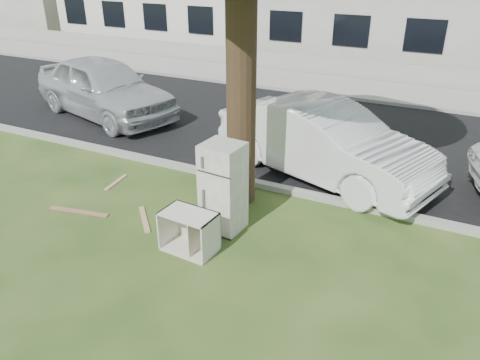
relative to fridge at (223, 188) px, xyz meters
The scene contains 13 objects.
ground 1.08m from the fridge, 74.18° to the right, with size 120.00×120.00×0.00m, color #274318.
road 5.36m from the fridge, 87.84° to the left, with size 120.00×7.00×0.01m, color black.
kerb_near 1.93m from the fridge, 83.46° to the left, with size 120.00×0.18×0.12m, color gray.
kerb_far 8.88m from the fridge, 88.70° to the left, with size 120.00×0.18×0.12m, color gray.
sidewalk 10.33m from the fridge, 88.89° to the left, with size 120.00×2.80×0.01m, color gray.
low_wall 11.90m from the fridge, 89.04° to the left, with size 120.00×0.15×0.70m, color gray.
fridge is the anchor object (origin of this frame).
cabinet 0.98m from the fridge, 101.62° to the right, with size 0.88×0.55×0.69m, color beige.
plank_a 2.91m from the fridge, 164.67° to the right, with size 1.21×0.10×0.02m, color #9A674A.
plank_b 1.68m from the fridge, 163.51° to the right, with size 0.96×0.10×0.02m, color tan.
plank_c 3.05m from the fridge, 169.22° to the left, with size 0.76×0.09×0.02m, color tan.
car_center 2.98m from the fridge, 72.44° to the left, with size 1.69×4.84×1.60m, color silver.
car_left 7.29m from the fridge, 146.79° to the left, with size 2.02×5.01×1.71m, color silver.
Camera 1 is at (3.23, -5.52, 4.43)m, focal length 35.00 mm.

